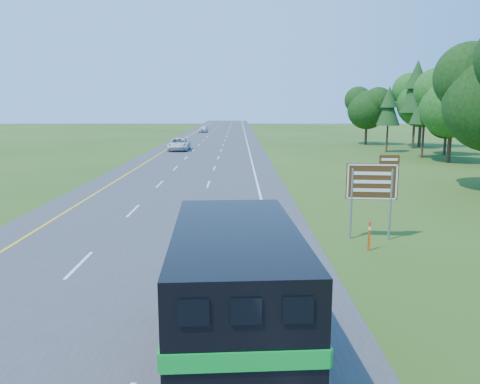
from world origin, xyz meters
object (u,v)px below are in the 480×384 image
(horse_truck, at_px, (234,293))
(exit_sign, at_px, (373,185))
(far_car, at_px, (203,129))
(white_suv, at_px, (179,144))

(horse_truck, height_order, exit_sign, exit_sign)
(far_car, bearing_deg, exit_sign, -77.80)
(far_car, height_order, exit_sign, exit_sign)
(white_suv, xyz_separation_m, exit_sign, (13.60, -41.52, 1.60))
(horse_truck, bearing_deg, exit_sign, 57.40)
(horse_truck, distance_m, white_suv, 52.61)
(horse_truck, relative_size, white_suv, 1.37)
(horse_truck, height_order, far_car, horse_truck)
(horse_truck, relative_size, far_car, 1.91)
(white_suv, xyz_separation_m, far_car, (0.12, 42.17, -0.10))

